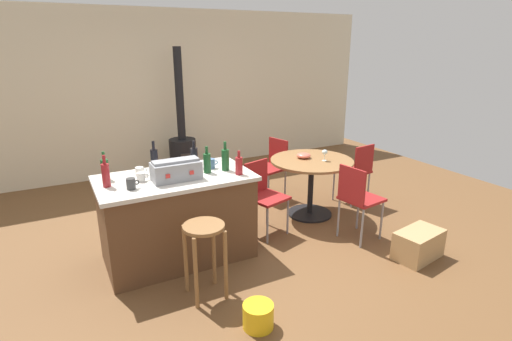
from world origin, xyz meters
name	(u,v)px	position (x,y,z in m)	size (l,w,h in m)	color
ground_plane	(238,237)	(0.00, 0.00, 0.00)	(8.80, 8.80, 0.00)	brown
back_wall	(162,93)	(0.00, 2.99, 1.35)	(8.00, 0.10, 2.70)	beige
kitchen_island	(177,217)	(-0.74, -0.11, 0.45)	(1.52, 0.84, 0.90)	brown
wooden_stool	(204,244)	(-0.73, -0.87, 0.51)	(0.36, 0.36, 0.69)	olive
dining_table	(311,173)	(1.11, 0.15, 0.58)	(1.05, 1.05, 0.75)	black
folding_chair_near	(272,164)	(0.98, 0.92, 0.50)	(0.49, 0.49, 0.85)	maroon
folding_chair_far	(263,192)	(0.32, -0.01, 0.50)	(0.50, 0.50, 0.86)	maroon
folding_chair_left	(358,196)	(1.16, -0.67, 0.53)	(0.45, 0.45, 0.88)	maroon
folding_chair_right	(356,169)	(1.90, 0.19, 0.50)	(0.45, 0.45, 0.85)	maroon
wood_stove	(183,147)	(0.14, 2.44, 0.50)	(0.44, 0.45, 2.11)	black
toolbox	(176,170)	(-0.75, -0.21, 0.99)	(0.46, 0.25, 0.20)	gray
bottle_0	(194,157)	(-0.45, 0.11, 1.01)	(0.08, 0.08, 0.28)	black
bottle_1	(106,175)	(-1.37, -0.10, 1.01)	(0.07, 0.07, 0.30)	maroon
bottle_2	(105,169)	(-1.35, 0.11, 1.00)	(0.07, 0.07, 0.28)	#194C23
bottle_3	(207,163)	(-0.40, -0.15, 1.00)	(0.08, 0.08, 0.27)	#194C23
bottle_4	(154,160)	(-0.86, 0.15, 1.02)	(0.08, 0.08, 0.32)	black
bottle_5	(239,165)	(-0.14, -0.35, 0.99)	(0.07, 0.07, 0.24)	maroon
bottle_6	(225,159)	(-0.21, -0.16, 1.01)	(0.08, 0.08, 0.30)	#194C23
cup_0	(131,184)	(-1.19, -0.27, 0.95)	(0.12, 0.08, 0.10)	#383838
cup_1	(212,164)	(-0.31, -0.03, 0.95)	(0.11, 0.08, 0.10)	#4C7099
cup_2	(141,177)	(-1.06, -0.10, 0.94)	(0.11, 0.08, 0.08)	white
cup_3	(140,172)	(-1.04, 0.07, 0.94)	(0.12, 0.08, 0.09)	white
wine_glass	(325,153)	(1.22, 0.04, 0.86)	(0.07, 0.07, 0.14)	silver
serving_bowl	(304,155)	(1.06, 0.26, 0.79)	(0.18, 0.18, 0.07)	#DB6651
cardboard_box	(418,244)	(1.47, -1.29, 0.15)	(0.52, 0.31, 0.30)	tan
plastic_bucket	(258,316)	(-0.52, -1.46, 0.10)	(0.25, 0.25, 0.20)	yellow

